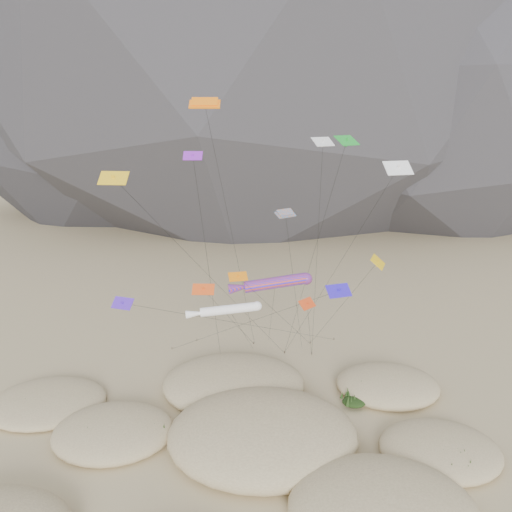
% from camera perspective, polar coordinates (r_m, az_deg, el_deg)
% --- Properties ---
extents(ground, '(500.00, 500.00, 0.00)m').
position_cam_1_polar(ground, '(44.91, -0.96, -24.36)').
color(ground, '#CCB789').
rests_on(ground, ground).
extents(dunes, '(48.88, 35.96, 4.47)m').
position_cam_1_polar(dunes, '(47.11, -2.47, -20.94)').
color(dunes, '#CCB789').
rests_on(dunes, ground).
extents(dune_grass, '(41.49, 26.34, 1.50)m').
position_cam_1_polar(dune_grass, '(46.68, -1.14, -21.22)').
color(dune_grass, black).
rests_on(dune_grass, ground).
extents(kite_stakes, '(21.35, 4.93, 0.30)m').
position_cam_1_polar(kite_stakes, '(65.34, 0.53, -10.33)').
color(kite_stakes, '#3F2D1E').
rests_on(kite_stakes, ground).
extents(rainbow_tube_kite, '(8.65, 14.24, 13.54)m').
position_cam_1_polar(rainbow_tube_kite, '(50.50, 1.92, -3.12)').
color(rainbow_tube_kite, '#D84416').
rests_on(rainbow_tube_kite, ground).
extents(white_tube_kite, '(7.41, 14.11, 11.50)m').
position_cam_1_polar(white_tube_kite, '(48.67, -3.50, -6.17)').
color(white_tube_kite, white).
rests_on(white_tube_kite, ground).
extents(orange_parafoil, '(6.09, 14.11, 30.50)m').
position_cam_1_polar(orange_parafoil, '(46.86, -5.79, 16.54)').
color(orange_parafoil, orange).
rests_on(orange_parafoil, ground).
extents(multi_parafoil, '(4.33, 10.16, 19.83)m').
position_cam_1_polar(multi_parafoil, '(50.62, 3.41, 4.63)').
color(multi_parafoil, orange).
rests_on(multi_parafoil, ground).
extents(delta_kites, '(28.79, 20.14, 27.16)m').
position_cam_1_polar(delta_kites, '(46.60, 2.70, 3.39)').
color(delta_kites, '#DF4115').
rests_on(delta_kites, ground).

